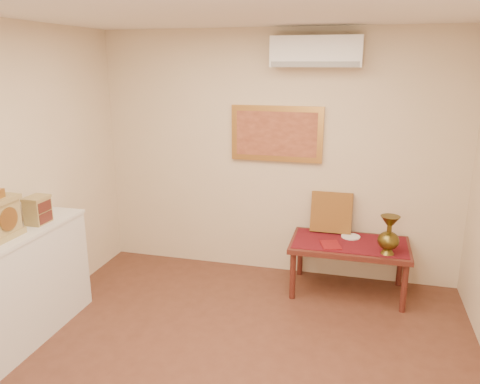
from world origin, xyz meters
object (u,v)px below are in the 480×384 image
(mantel_clock, at_px, (1,218))
(low_table, at_px, (349,249))
(brass_urn_tall, at_px, (389,231))
(wooden_chest, at_px, (38,210))

(mantel_clock, xyz_separation_m, low_table, (2.68, 1.72, -0.67))
(brass_urn_tall, height_order, wooden_chest, wooden_chest)
(mantel_clock, height_order, wooden_chest, mantel_clock)
(brass_urn_tall, xyz_separation_m, mantel_clock, (-3.04, -1.52, 0.36))
(wooden_chest, bearing_deg, low_table, 26.52)
(low_table, bearing_deg, wooden_chest, -153.48)
(brass_urn_tall, xyz_separation_m, low_table, (-0.36, 0.21, -0.31))
(low_table, bearing_deg, mantel_clock, -147.26)
(mantel_clock, bearing_deg, wooden_chest, 85.91)
(brass_urn_tall, bearing_deg, mantel_clock, -153.52)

